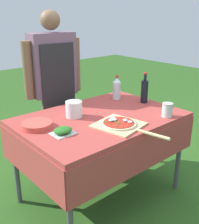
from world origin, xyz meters
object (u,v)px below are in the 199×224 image
object	(u,v)px
water_bottle	(117,88)
sauce_jar	(167,111)
mixing_tub	(74,109)
plate_stack	(37,125)
person_cook	(54,81)
pizza_on_peel	(120,124)
prep_table	(100,125)
oil_bottle	(144,91)
herb_container	(63,131)

from	to	relation	value
water_bottle	sauce_jar	xyz separation A→B (m)	(-0.02, -0.61, -0.06)
mixing_tub	plate_stack	distance (m)	0.34
person_cook	mixing_tub	size ratio (longest dim) A/B	11.72
pizza_on_peel	sauce_jar	bearing A→B (deg)	-25.91
prep_table	water_bottle	distance (m)	0.53
person_cook	oil_bottle	distance (m)	0.88
prep_table	herb_container	bearing A→B (deg)	-168.48
oil_bottle	person_cook	bearing A→B (deg)	128.55
person_cook	pizza_on_peel	distance (m)	0.96
oil_bottle	pizza_on_peel	bearing A→B (deg)	-155.63
oil_bottle	mixing_tub	world-z (taller)	oil_bottle
prep_table	person_cook	distance (m)	0.74
herb_container	pizza_on_peel	bearing A→B (deg)	-22.27
person_cook	plate_stack	size ratio (longest dim) A/B	6.84
prep_table	oil_bottle	distance (m)	0.58
oil_bottle	herb_container	size ratio (longest dim) A/B	1.79
plate_stack	sauce_jar	bearing A→B (deg)	-28.51
prep_table	herb_container	world-z (taller)	herb_container
pizza_on_peel	herb_container	xyz separation A→B (m)	(-0.40, 0.17, 0.01)
prep_table	oil_bottle	bearing A→B (deg)	0.68
prep_table	plate_stack	bearing A→B (deg)	165.05
pizza_on_peel	herb_container	distance (m)	0.44
pizza_on_peel	water_bottle	bearing A→B (deg)	36.56
water_bottle	mixing_tub	distance (m)	0.61
sauce_jar	water_bottle	bearing A→B (deg)	88.07
prep_table	person_cook	size ratio (longest dim) A/B	0.84
person_cook	mixing_tub	distance (m)	0.59
herb_container	plate_stack	bearing A→B (deg)	110.10
person_cook	water_bottle	size ratio (longest dim) A/B	6.79
plate_stack	sauce_jar	distance (m)	1.04
water_bottle	herb_container	size ratio (longest dim) A/B	1.47
prep_table	mixing_tub	size ratio (longest dim) A/B	9.83
water_bottle	oil_bottle	bearing A→B (deg)	-63.35
herb_container	mixing_tub	size ratio (longest dim) A/B	1.18
herb_container	plate_stack	distance (m)	0.24
prep_table	mixing_tub	xyz separation A→B (m)	(-0.17, 0.13, 0.14)
mixing_tub	plate_stack	size ratio (longest dim) A/B	0.58
pizza_on_peel	water_bottle	world-z (taller)	water_bottle
prep_table	mixing_tub	distance (m)	0.26
person_cook	oil_bottle	world-z (taller)	person_cook
plate_stack	herb_container	bearing A→B (deg)	-69.90
person_cook	pizza_on_peel	xyz separation A→B (m)	(-0.02, -0.95, -0.16)
water_bottle	sauce_jar	world-z (taller)	water_bottle
pizza_on_peel	oil_bottle	bearing A→B (deg)	12.69
sauce_jar	person_cook	bearing A→B (deg)	110.98
pizza_on_peel	mixing_tub	xyz separation A→B (m)	(-0.15, 0.39, 0.05)
pizza_on_peel	oil_bottle	distance (m)	0.64
water_bottle	person_cook	bearing A→B (deg)	133.81
prep_table	water_bottle	xyz separation A→B (m)	(0.43, 0.25, 0.19)
pizza_on_peel	sauce_jar	distance (m)	0.44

